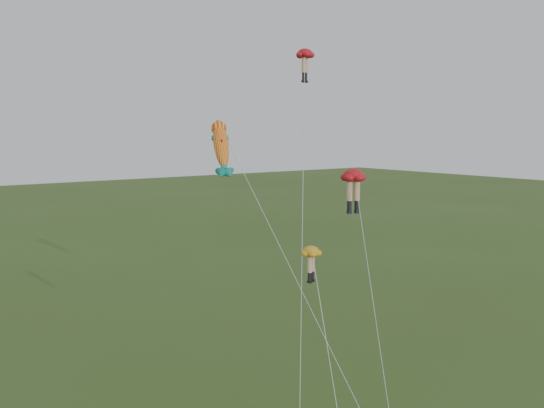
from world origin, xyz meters
TOP-DOWN VIEW (x-y plane):
  - legs_kite_red_high at (6.83, 10.81)m, footprint 10.10×11.82m
  - legs_kite_red_mid at (5.49, 4.64)m, footprint 3.71×6.76m
  - legs_kite_yellow at (-1.35, 0.28)m, footprint 1.36×3.64m
  - fish_kite at (-1.81, 7.41)m, footprint 4.80×9.25m

SIDE VIEW (x-z plane):
  - legs_kite_yellow at x=-1.35m, z-range 3.98..13.38m
  - legs_kite_red_mid at x=5.49m, z-range 5.53..18.05m
  - fish_kite at x=-1.81m, z-range 6.16..21.74m
  - legs_kite_red_high at x=6.83m, z-range 9.12..29.26m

